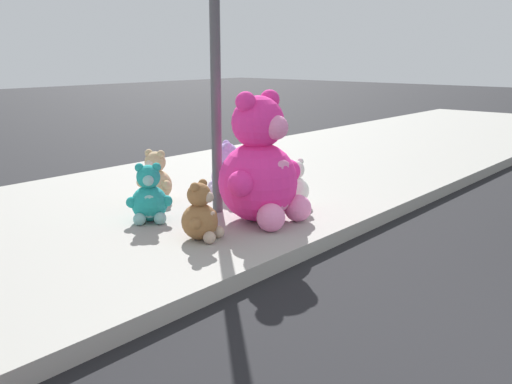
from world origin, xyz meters
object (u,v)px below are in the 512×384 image
(plush_pink_large, at_px, (261,170))
(plush_tan, at_px, (155,181))
(sign_pole, at_px, (215,53))
(plush_white, at_px, (294,186))
(plush_teal, at_px, (149,198))
(plush_brown, at_px, (201,216))
(plush_lavender, at_px, (226,172))

(plush_pink_large, relative_size, plush_tan, 2.19)
(sign_pole, distance_m, plush_tan, 1.70)
(plush_pink_large, xyz_separation_m, plush_white, (0.75, 0.13, -0.32))
(plush_tan, bearing_deg, plush_teal, -133.97)
(plush_brown, distance_m, plush_tan, 1.56)
(plush_pink_large, distance_m, plush_white, 0.82)
(plush_brown, xyz_separation_m, plush_tan, (0.64, 1.43, 0.02))
(plush_lavender, xyz_separation_m, plush_white, (0.08, -0.99, -0.04))
(sign_pole, relative_size, plush_tan, 5.25)
(plush_pink_large, bearing_deg, plush_teal, 131.03)
(plush_teal, height_order, plush_white, plush_teal)
(plush_white, height_order, plush_tan, plush_tan)
(plush_pink_large, bearing_deg, plush_lavender, 59.41)
(sign_pole, distance_m, plush_pink_large, 1.30)
(plush_brown, relative_size, plush_lavender, 0.86)
(plush_pink_large, relative_size, plush_white, 2.49)
(plush_brown, xyz_separation_m, plush_white, (1.57, 0.10, -0.01))
(plush_lavender, relative_size, plush_white, 1.21)
(sign_pole, relative_size, plush_brown, 5.72)
(plush_white, xyz_separation_m, plush_tan, (-0.93, 1.33, 0.03))
(plush_pink_large, distance_m, plush_lavender, 1.34)
(plush_brown, height_order, plush_teal, plush_teal)
(sign_pole, height_order, plush_pink_large, sign_pole)
(plush_teal, relative_size, plush_tan, 1.00)
(plush_pink_large, height_order, plush_white, plush_pink_large)
(plush_pink_large, bearing_deg, plush_tan, 97.14)
(plush_pink_large, xyz_separation_m, plush_tan, (-0.18, 1.46, -0.29))
(plush_brown, bearing_deg, plush_teal, 85.15)
(plush_pink_large, height_order, plush_teal, plush_pink_large)
(plush_brown, xyz_separation_m, plush_teal, (0.07, 0.83, 0.02))
(sign_pole, distance_m, plush_brown, 1.76)
(plush_white, bearing_deg, sign_pole, 149.78)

